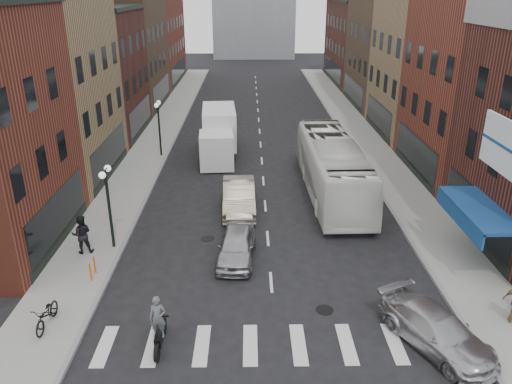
# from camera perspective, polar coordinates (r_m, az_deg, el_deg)

# --- Properties ---
(ground) EXTENTS (160.00, 160.00, 0.00)m
(ground) POSITION_cam_1_polar(r_m,az_deg,el_deg) (20.74, 1.86, -11.76)
(ground) COLOR black
(ground) RESTS_ON ground
(sidewalk_left) EXTENTS (3.00, 74.00, 0.15)m
(sidewalk_left) POSITION_cam_1_polar(r_m,az_deg,el_deg) (41.52, -11.38, 5.79)
(sidewalk_left) COLOR gray
(sidewalk_left) RESTS_ON ground
(sidewalk_right) EXTENTS (3.00, 74.00, 0.15)m
(sidewalk_right) POSITION_cam_1_polar(r_m,az_deg,el_deg) (41.88, 12.26, 5.86)
(sidewalk_right) COLOR gray
(sidewalk_right) RESTS_ON ground
(curb_left) EXTENTS (0.20, 74.00, 0.16)m
(curb_left) POSITION_cam_1_polar(r_m,az_deg,el_deg) (41.29, -9.31, 5.73)
(curb_left) COLOR gray
(curb_left) RESTS_ON ground
(curb_right) EXTENTS (0.20, 74.00, 0.16)m
(curb_right) POSITION_cam_1_polar(r_m,az_deg,el_deg) (41.59, 10.23, 5.79)
(curb_right) COLOR gray
(curb_right) RESTS_ON ground
(crosswalk_stripes) EXTENTS (12.00, 2.20, 0.01)m
(crosswalk_stripes) POSITION_cam_1_polar(r_m,az_deg,el_deg) (18.34, 2.29, -17.03)
(crosswalk_stripes) COLOR silver
(crosswalk_stripes) RESTS_ON ground
(bldg_left_mid_a) EXTENTS (10.30, 10.20, 12.30)m
(bldg_left_mid_a) POSITION_cam_1_polar(r_m,az_deg,el_deg) (34.62, -25.33, 11.19)
(bldg_left_mid_a) COLOR #9B7F56
(bldg_left_mid_a) RESTS_ON ground
(bldg_left_mid_b) EXTENTS (10.30, 10.20, 10.30)m
(bldg_left_mid_b) POSITION_cam_1_polar(r_m,az_deg,el_deg) (43.97, -19.99, 12.62)
(bldg_left_mid_b) COLOR #401C17
(bldg_left_mid_b) RESTS_ON ground
(bldg_left_far_a) EXTENTS (10.30, 12.20, 13.30)m
(bldg_left_far_a) POSITION_cam_1_polar(r_m,az_deg,el_deg) (54.24, -16.54, 16.26)
(bldg_left_far_a) COLOR #4F3927
(bldg_left_far_a) RESTS_ON ground
(bldg_left_far_b) EXTENTS (10.30, 16.20, 11.30)m
(bldg_left_far_b) POSITION_cam_1_polar(r_m,az_deg,el_deg) (67.89, -13.36, 16.78)
(bldg_left_far_b) COLOR maroon
(bldg_left_far_b) RESTS_ON ground
(bldg_right_mid_a) EXTENTS (10.30, 10.20, 14.30)m
(bldg_right_mid_a) POSITION_cam_1_polar(r_m,az_deg,el_deg) (35.25, 26.72, 12.79)
(bldg_right_mid_a) COLOR maroon
(bldg_right_mid_a) RESTS_ON ground
(bldg_right_mid_b) EXTENTS (10.30, 10.20, 11.30)m
(bldg_right_mid_b) POSITION_cam_1_polar(r_m,az_deg,el_deg) (44.51, 20.71, 13.29)
(bldg_right_mid_b) COLOR #9B7F56
(bldg_right_mid_b) RESTS_ON ground
(bldg_right_far_a) EXTENTS (10.30, 12.20, 12.30)m
(bldg_right_far_a) POSITION_cam_1_polar(r_m,az_deg,el_deg) (54.78, 16.71, 15.77)
(bldg_right_far_a) COLOR #4F3927
(bldg_right_far_a) RESTS_ON ground
(bldg_right_far_b) EXTENTS (10.30, 16.20, 10.30)m
(bldg_right_far_b) POSITION_cam_1_polar(r_m,az_deg,el_deg) (68.33, 13.20, 16.40)
(bldg_right_far_b) COLOR #401C17
(bldg_right_far_b) RESTS_ON ground
(awning_blue) EXTENTS (1.80, 5.00, 0.78)m
(awning_blue) POSITION_cam_1_polar(r_m,az_deg,el_deg) (23.74, 23.73, -1.92)
(awning_blue) COLOR navy
(awning_blue) RESTS_ON ground
(billboard_sign) EXTENTS (1.52, 3.00, 3.70)m
(billboard_sign) POSITION_cam_1_polar(r_m,az_deg,el_deg) (20.77, 26.49, 4.64)
(billboard_sign) COLOR black
(billboard_sign) RESTS_ON ground
(streetlamp_near) EXTENTS (0.32, 1.22, 4.11)m
(streetlamp_near) POSITION_cam_1_polar(r_m,az_deg,el_deg) (23.78, -16.61, -0.12)
(streetlamp_near) COLOR black
(streetlamp_near) RESTS_ON ground
(streetlamp_far) EXTENTS (0.32, 1.22, 4.11)m
(streetlamp_far) POSITION_cam_1_polar(r_m,az_deg,el_deg) (36.79, -11.07, 8.27)
(streetlamp_far) COLOR black
(streetlamp_far) RESTS_ON ground
(bike_rack) EXTENTS (0.08, 0.68, 0.80)m
(bike_rack) POSITION_cam_1_polar(r_m,az_deg,el_deg) (22.54, -18.18, -8.32)
(bike_rack) COLOR #D8590C
(bike_rack) RESTS_ON sidewalk_left
(box_truck) EXTENTS (2.71, 7.89, 3.38)m
(box_truck) POSITION_cam_1_polar(r_m,az_deg,el_deg) (36.70, -4.30, 6.58)
(box_truck) COLOR white
(box_truck) RESTS_ON ground
(motorcycle_rider) EXTENTS (0.57, 2.03, 2.07)m
(motorcycle_rider) POSITION_cam_1_polar(r_m,az_deg,el_deg) (17.93, -11.07, -14.64)
(motorcycle_rider) COLOR black
(motorcycle_rider) RESTS_ON ground
(transit_bus) EXTENTS (3.06, 12.18, 3.38)m
(transit_bus) POSITION_cam_1_polar(r_m,az_deg,el_deg) (30.01, 8.73, 2.77)
(transit_bus) COLOR white
(transit_bus) RESTS_ON ground
(sedan_left_near) EXTENTS (1.95, 4.20, 1.39)m
(sedan_left_near) POSITION_cam_1_polar(r_m,az_deg,el_deg) (22.93, -2.25, -6.12)
(sedan_left_near) COLOR #ADACB1
(sedan_left_near) RESTS_ON ground
(sedan_left_far) EXTENTS (1.90, 5.07, 1.66)m
(sedan_left_far) POSITION_cam_1_polar(r_m,az_deg,el_deg) (27.79, -1.97, -0.51)
(sedan_left_far) COLOR beige
(sedan_left_far) RESTS_ON ground
(curb_car) EXTENTS (3.71, 4.92, 1.33)m
(curb_car) POSITION_cam_1_polar(r_m,az_deg,el_deg) (18.92, 19.97, -14.63)
(curb_car) COLOR #B9B8BE
(curb_car) RESTS_ON ground
(parked_bicycle) EXTENTS (0.70, 1.85, 0.96)m
(parked_bicycle) POSITION_cam_1_polar(r_m,az_deg,el_deg) (20.12, -22.78, -12.79)
(parked_bicycle) COLOR black
(parked_bicycle) RESTS_ON sidewalk_left
(ped_left_solo) EXTENTS (1.00, 0.71, 1.87)m
(ped_left_solo) POSITION_cam_1_polar(r_m,az_deg,el_deg) (24.42, -19.30, -4.58)
(ped_left_solo) COLOR black
(ped_left_solo) RESTS_ON sidewalk_left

